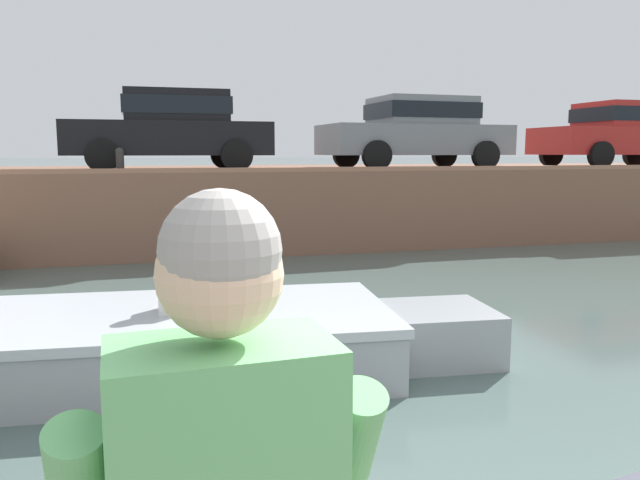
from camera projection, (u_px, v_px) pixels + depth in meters
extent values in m
plane|color=#4C605B|center=(281.00, 335.00, 6.70)|extent=(400.00, 400.00, 0.00)
cube|color=brown|center=(207.00, 203.00, 14.17)|extent=(60.00, 6.00, 1.59)
cube|color=#9F6C52|center=(222.00, 170.00, 11.31)|extent=(60.00, 0.24, 0.08)
cube|color=#93999E|center=(77.00, 353.00, 5.36)|extent=(5.53, 2.27, 0.49)
cube|color=#93999E|center=(434.00, 333.00, 5.93)|extent=(1.16, 1.07, 0.49)
cube|color=#B1B7BD|center=(75.00, 320.00, 5.32)|extent=(5.60, 2.33, 0.08)
cube|color=brown|center=(25.00, 334.00, 5.26)|extent=(0.39, 1.61, 0.06)
cube|color=silver|center=(172.00, 307.00, 5.45)|extent=(0.23, 0.34, 0.44)
sphere|color=beige|center=(170.00, 271.00, 5.41)|extent=(0.19, 0.19, 0.19)
sphere|color=black|center=(170.00, 267.00, 5.40)|extent=(0.17, 0.17, 0.17)
cube|color=black|center=(169.00, 139.00, 12.27)|extent=(3.89, 1.79, 0.64)
cube|color=black|center=(176.00, 107.00, 12.22)|extent=(1.94, 1.58, 0.60)
cube|color=black|center=(176.00, 107.00, 12.22)|extent=(2.02, 1.61, 0.33)
cylinder|color=black|center=(102.00, 156.00, 11.12)|extent=(0.60, 0.18, 0.60)
cylinder|color=black|center=(108.00, 155.00, 12.86)|extent=(0.60, 0.18, 0.60)
cylinder|color=black|center=(237.00, 155.00, 11.77)|extent=(0.60, 0.18, 0.60)
cylinder|color=black|center=(225.00, 155.00, 13.51)|extent=(0.60, 0.18, 0.60)
cube|color=slate|center=(414.00, 140.00, 13.67)|extent=(4.12, 1.90, 0.64)
cube|color=slate|center=(421.00, 112.00, 13.63)|extent=(2.09, 1.60, 0.60)
cube|color=black|center=(421.00, 112.00, 13.63)|extent=(2.17, 1.64, 0.33)
cylinder|color=black|center=(377.00, 155.00, 12.50)|extent=(0.61, 0.21, 0.60)
cylinder|color=black|center=(346.00, 155.00, 14.16)|extent=(0.61, 0.21, 0.60)
cylinder|color=black|center=(486.00, 155.00, 13.27)|extent=(0.61, 0.21, 0.60)
cylinder|color=black|center=(444.00, 155.00, 14.93)|extent=(0.61, 0.21, 0.60)
cube|color=#B2231E|center=(620.00, 141.00, 15.12)|extent=(4.07, 1.76, 0.64)
cube|color=#B2231E|center=(627.00, 115.00, 15.07)|extent=(2.04, 1.54, 0.60)
cube|color=black|center=(627.00, 115.00, 15.07)|extent=(2.12, 1.58, 0.33)
cylinder|color=black|center=(601.00, 155.00, 13.97)|extent=(0.60, 0.18, 0.60)
cylinder|color=black|center=(551.00, 154.00, 15.68)|extent=(0.60, 0.18, 0.60)
cylinder|color=black|center=(634.00, 154.00, 16.35)|extent=(0.60, 0.18, 0.60)
cylinder|color=#2D2B28|center=(120.00, 163.00, 10.94)|extent=(0.14, 0.14, 0.35)
sphere|color=#2D2B28|center=(120.00, 152.00, 10.92)|extent=(0.15, 0.15, 0.15)
sphere|color=beige|center=(220.00, 275.00, 0.97)|extent=(0.20, 0.20, 0.20)
sphere|color=gray|center=(220.00, 250.00, 0.95)|extent=(0.19, 0.19, 0.19)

